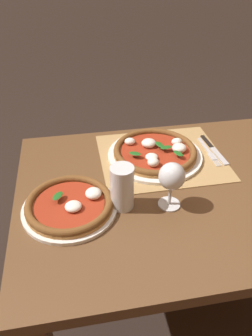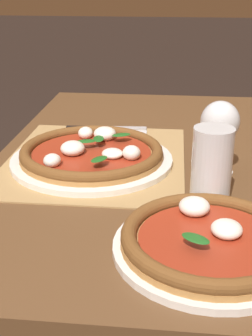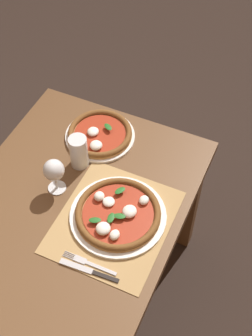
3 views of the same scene
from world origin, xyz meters
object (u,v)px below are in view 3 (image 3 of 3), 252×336
Objects in this scene: fork at (89,263)px; knife at (89,271)px; pizza_far at (100,134)px; pint_glass at (79,152)px; pizza_near at (118,214)px; wine_glass at (54,171)px.

fork is 0.03m from knife.
pizza_far is 1.46× the size of fork.
pint_glass reaches higher than fork.
pint_glass is (-0.16, 0.01, 0.05)m from pizza_far.
pint_glass is at bearing 176.55° from pizza_far.
pint_glass is at bearing 31.96° from fork.
pizza_near is 1.77× the size of fork.
pizza_near is 0.21m from fork.
knife is (-0.24, -0.00, -0.02)m from pizza_near.
pint_glass is 0.48m from knife.
pizza_near is at bearing 0.56° from knife.
knife is at bearing -157.10° from pizza_far.
wine_glass reaches higher than pizza_far.
pint_glass is 0.72× the size of fork.
pizza_near reaches higher than fork.
wine_glass reaches higher than knife.
wine_glass is 1.07× the size of pint_glass.
knife is at bearing -148.48° from pint_glass.
pizza_near reaches higher than knife.
pizza_near is 1.22× the size of pizza_far.
wine_glass is at bearing 46.19° from knife.
wine_glass is at bearing 173.92° from pizza_far.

